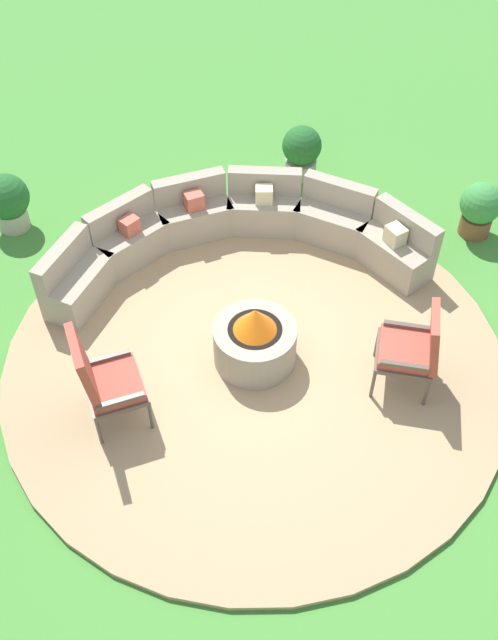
% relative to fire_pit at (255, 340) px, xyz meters
% --- Properties ---
extents(ground_plane, '(24.00, 24.00, 0.00)m').
position_rel_fire_pit_xyz_m(ground_plane, '(0.00, 0.00, -0.35)').
color(ground_plane, '#478C38').
extents(patio_circle, '(5.28, 5.28, 0.06)m').
position_rel_fire_pit_xyz_m(patio_circle, '(0.00, 0.00, -0.32)').
color(patio_circle, tan).
rests_on(patio_circle, ground_plane).
extents(fire_pit, '(0.86, 0.86, 0.74)m').
position_rel_fire_pit_xyz_m(fire_pit, '(0.00, 0.00, 0.00)').
color(fire_pit, '#9E937F').
rests_on(fire_pit, patio_circle).
extents(curved_stone_bench, '(4.40, 2.04, 0.75)m').
position_rel_fire_pit_xyz_m(curved_stone_bench, '(0.27, 1.65, 0.01)').
color(curved_stone_bench, '#9E937F').
rests_on(curved_stone_bench, patio_circle).
extents(lounge_chair_front_left, '(0.60, 0.63, 1.15)m').
position_rel_fire_pit_xyz_m(lounge_chair_front_left, '(-1.58, -0.26, 0.29)').
color(lounge_chair_front_left, brown).
rests_on(lounge_chair_front_left, patio_circle).
extents(lounge_chair_front_right, '(0.78, 0.79, 1.01)m').
position_rel_fire_pit_xyz_m(lounge_chair_front_right, '(1.40, -0.75, 0.24)').
color(lounge_chair_front_right, brown).
rests_on(lounge_chair_front_right, patio_circle).
extents(potted_plant_0, '(0.56, 0.56, 0.75)m').
position_rel_fire_pit_xyz_m(potted_plant_0, '(-2.21, 3.01, 0.06)').
color(potted_plant_0, '#A89E8E').
rests_on(potted_plant_0, ground_plane).
extents(potted_plant_2, '(0.52, 0.52, 0.72)m').
position_rel_fire_pit_xyz_m(potted_plant_2, '(1.60, 2.93, 0.04)').
color(potted_plant_2, '#A89E8E').
rests_on(potted_plant_2, ground_plane).
extents(potted_plant_3, '(0.51, 0.51, 0.72)m').
position_rel_fire_pit_xyz_m(potted_plant_3, '(3.25, 1.16, 0.04)').
color(potted_plant_3, brown).
rests_on(potted_plant_3, ground_plane).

